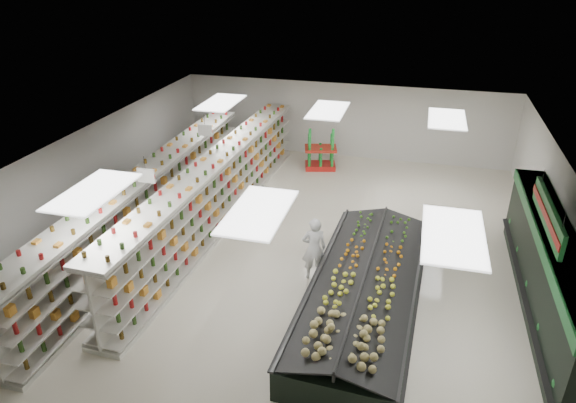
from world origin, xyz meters
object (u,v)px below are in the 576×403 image
(gondola_center, at_px, (218,193))
(shopper_main, at_px, (314,249))
(gondola_left, at_px, (150,207))
(produce_island, at_px, (365,289))
(shopper_background, at_px, (239,151))
(soda_endcap, at_px, (321,150))

(gondola_center, height_order, shopper_main, gondola_center)
(gondola_left, bearing_deg, produce_island, -15.02)
(gondola_center, distance_m, shopper_main, 4.40)
(gondola_center, xyz_separation_m, shopper_background, (-0.79, 4.21, -0.12))
(gondola_left, bearing_deg, shopper_background, 80.90)
(gondola_left, height_order, shopper_main, gondola_left)
(gondola_center, relative_size, produce_island, 1.78)
(shopper_main, distance_m, shopper_background, 7.96)
(shopper_main, xyz_separation_m, shopper_background, (-4.50, 6.56, 0.02))
(soda_endcap, relative_size, shopper_main, 0.90)
(produce_island, bearing_deg, gondola_center, 148.08)
(produce_island, relative_size, shopper_background, 3.99)
(gondola_left, bearing_deg, soda_endcap, 59.92)
(soda_endcap, relative_size, shopper_background, 0.88)
(soda_endcap, bearing_deg, produce_island, -71.56)
(gondola_left, xyz_separation_m, shopper_background, (0.88, 5.65, -0.10))
(shopper_background, bearing_deg, soda_endcap, -47.28)
(shopper_main, bearing_deg, gondola_left, -28.15)
(gondola_left, distance_m, produce_island, 7.16)
(gondola_left, relative_size, shopper_background, 6.98)
(gondola_center, bearing_deg, gondola_left, -137.29)
(shopper_main, bearing_deg, gondola_center, -50.87)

